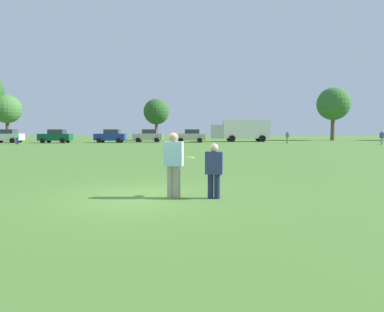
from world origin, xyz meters
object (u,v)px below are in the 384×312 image
object	(u,v)px
bystander_far_jogger	(17,137)
parked_car_near_right	(191,136)
traffic_cone	(178,164)
player_defender	(214,168)
parked_car_mid_left	(56,136)
parked_car_center	(111,136)
box_truck	(241,130)
bystander_field_marshal	(382,137)
player_thrower	(174,161)
parked_car_near_left	(7,136)
bystander_sideline_watcher	(287,137)
parked_car_mid_right	(148,136)
frisbee	(190,157)

from	to	relation	value
bystander_far_jogger	parked_car_near_right	bearing A→B (deg)	11.86
traffic_cone	bystander_far_jogger	world-z (taller)	bystander_far_jogger
player_defender	parked_car_mid_left	distance (m)	40.96
parked_car_mid_left	parked_car_center	bearing A→B (deg)	4.38
player_defender	box_truck	xyz separation A→B (m)	(9.96, 40.52, 0.94)
box_truck	bystander_field_marshal	bearing A→B (deg)	-38.19
player_thrower	parked_car_near_left	xyz separation A→B (m)	(-21.86, 38.78, -0.06)
box_truck	bystander_far_jogger	xyz separation A→B (m)	(-29.33, -6.76, -0.88)
parked_car_center	player_thrower	bearing A→B (deg)	-78.48
parked_car_near_right	bystander_sideline_watcher	size ratio (longest dim) A/B	2.74
player_defender	parked_car_mid_right	distance (m)	39.84
bystander_sideline_watcher	bystander_far_jogger	size ratio (longest dim) A/B	1.02
player_thrower	bystander_field_marshal	distance (m)	38.59
bystander_far_jogger	parked_car_mid_right	bearing A→B (deg)	20.71
parked_car_center	bystander_field_marshal	size ratio (longest dim) A/B	2.62
parked_car_mid_left	bystander_sideline_watcher	bearing A→B (deg)	-7.90
player_defender	parked_car_near_left	distance (m)	45.18
bystander_sideline_watcher	bystander_field_marshal	size ratio (longest dim) A/B	0.95
bystander_far_jogger	player_defender	bearing A→B (deg)	-60.15
player_defender	parked_car_center	world-z (taller)	parked_car_center
bystander_far_jogger	parked_car_near_left	bearing A→B (deg)	124.44
parked_car_mid_right	bystander_sideline_watcher	size ratio (longest dim) A/B	2.74
traffic_cone	box_truck	distance (m)	35.54
player_defender	bystander_far_jogger	distance (m)	38.92
parked_car_mid_right	bystander_far_jogger	distance (m)	16.70
traffic_cone	parked_car_mid_right	size ratio (longest dim) A/B	0.11
player_defender	frisbee	distance (m)	0.75
player_defender	traffic_cone	distance (m)	6.71
frisbee	parked_car_mid_left	distance (m)	40.40
parked_car_near_left	bystander_far_jogger	world-z (taller)	parked_car_near_left
box_truck	bystander_sideline_watcher	bearing A→B (deg)	-57.76
box_truck	parked_car_mid_right	bearing A→B (deg)	-176.45
parked_car_near_right	bystander_field_marshal	world-z (taller)	parked_car_near_right
player_thrower	frisbee	world-z (taller)	player_thrower
player_defender	bystander_sideline_watcher	size ratio (longest dim) A/B	0.93
parked_car_near_right	parked_car_near_left	bearing A→B (deg)	178.55
player_thrower	box_truck	bearing A→B (deg)	74.74
player_thrower	parked_car_mid_left	world-z (taller)	parked_car_mid_left
bystander_far_jogger	frisbee	bearing A→B (deg)	-60.69
frisbee	parked_car_mid_right	bearing A→B (deg)	94.56
traffic_cone	bystander_far_jogger	size ratio (longest dim) A/B	0.31
parked_car_mid_left	parked_car_mid_right	xyz separation A→B (m)	(12.26, 1.96, 0.00)
bystander_sideline_watcher	bystander_far_jogger	distance (m)	33.76
player_thrower	bystander_field_marshal	bearing A→B (deg)	48.88
parked_car_center	bystander_sideline_watcher	bearing A→B (deg)	-11.61
parked_car_mid_right	bystander_field_marshal	size ratio (longest dim) A/B	2.62
parked_car_mid_right	bystander_far_jogger	size ratio (longest dim) A/B	2.79
player_thrower	parked_car_center	distance (m)	38.89
box_truck	bystander_far_jogger	bearing A→B (deg)	-167.03
traffic_cone	parked_car_near_left	xyz separation A→B (m)	(-22.20, 32.28, 0.69)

